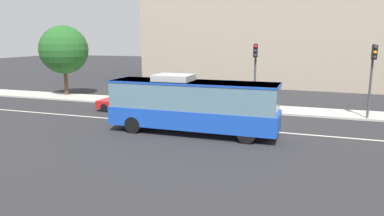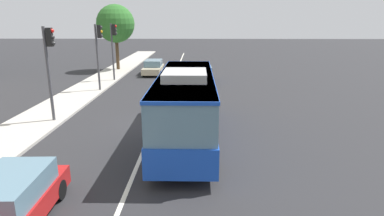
% 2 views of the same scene
% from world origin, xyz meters
% --- Properties ---
extents(ground_plane, '(160.00, 160.00, 0.00)m').
position_xyz_m(ground_plane, '(0.00, 0.00, 0.00)').
color(ground_plane, '#28282B').
extents(sidewalk_kerb, '(80.00, 3.12, 0.14)m').
position_xyz_m(sidewalk_kerb, '(0.00, 6.62, 0.07)').
color(sidewalk_kerb, '#B2ADA3').
rests_on(sidewalk_kerb, ground_plane).
extents(lane_centre_line, '(76.00, 0.16, 0.01)m').
position_xyz_m(lane_centre_line, '(0.00, 0.00, 0.01)').
color(lane_centre_line, silver).
rests_on(lane_centre_line, ground_plane).
extents(transit_bus, '(10.00, 2.51, 3.46)m').
position_xyz_m(transit_bus, '(-2.19, -1.81, 1.81)').
color(transit_bus, '#1947B7').
rests_on(transit_bus, ground_plane).
extents(sedan_red, '(4.56, 1.96, 1.46)m').
position_xyz_m(sedan_red, '(-9.04, 2.77, 0.72)').
color(sedan_red, '#B21919').
rests_on(sedan_red, ground_plane).
extents(traffic_light_mid_block, '(0.34, 0.62, 5.20)m').
position_xyz_m(traffic_light_mid_block, '(0.26, 5.49, 3.56)').
color(traffic_light_mid_block, '#47474C').
rests_on(traffic_light_mid_block, ground_plane).
extents(traffic_light_far_corner, '(0.34, 0.62, 5.20)m').
position_xyz_m(traffic_light_far_corner, '(8.14, 5.26, 3.56)').
color(traffic_light_far_corner, '#47474C').
rests_on(traffic_light_far_corner, ground_plane).
extents(street_tree_kerbside_centre, '(4.58, 4.58, 6.77)m').
position_xyz_m(street_tree_kerbside_centre, '(-18.33, 7.37, 4.47)').
color(street_tree_kerbside_centre, '#4C3823').
rests_on(street_tree_kerbside_centre, ground_plane).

